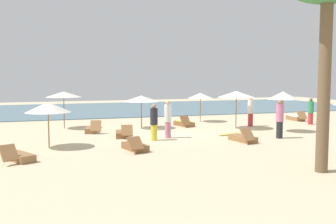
{
  "coord_description": "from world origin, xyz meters",
  "views": [
    {
      "loc": [
        -6.52,
        -20.02,
        3.16
      ],
      "look_at": [
        0.5,
        1.35,
        1.1
      ],
      "focal_mm": 43.12,
      "sensor_mm": 36.0,
      "label": 1
    }
  ],
  "objects_px": {
    "umbrella_6": "(141,99)",
    "lounger_5": "(92,129)",
    "lounger_2": "(18,157)",
    "lounger_3": "(135,147)",
    "umbrella_3": "(283,95)",
    "person_0": "(280,119)",
    "umbrella_0": "(236,94)",
    "person_1": "(168,119)",
    "person_4": "(311,111)",
    "umbrella_2": "(200,96)",
    "lounger_1": "(184,123)",
    "lounger_4": "(122,134)",
    "lounger_6": "(243,138)",
    "person_3": "(154,122)",
    "surfboard": "(233,134)",
    "umbrella_7": "(64,94)",
    "person_2": "(251,111)",
    "umbrella_4": "(48,107)",
    "lounger_0": "(296,118)"
  },
  "relations": [
    {
      "from": "person_2",
      "to": "surfboard",
      "type": "distance_m",
      "value": 4.03
    },
    {
      "from": "umbrella_0",
      "to": "lounger_3",
      "type": "height_order",
      "value": "umbrella_0"
    },
    {
      "from": "person_1",
      "to": "person_2",
      "type": "xyz_separation_m",
      "value": [
        6.33,
        2.86,
        -0.04
      ]
    },
    {
      "from": "umbrella_4",
      "to": "surfboard",
      "type": "distance_m",
      "value": 9.65
    },
    {
      "from": "lounger_2",
      "to": "lounger_6",
      "type": "height_order",
      "value": "lounger_2"
    },
    {
      "from": "umbrella_2",
      "to": "lounger_0",
      "type": "distance_m",
      "value": 6.99
    },
    {
      "from": "umbrella_4",
      "to": "person_2",
      "type": "xyz_separation_m",
      "value": [
        12.13,
        3.83,
        -0.85
      ]
    },
    {
      "from": "lounger_0",
      "to": "lounger_3",
      "type": "xyz_separation_m",
      "value": [
        -13.35,
        -7.51,
        -0.01
      ]
    },
    {
      "from": "umbrella_6",
      "to": "lounger_6",
      "type": "distance_m",
      "value": 7.28
    },
    {
      "from": "person_0",
      "to": "person_3",
      "type": "xyz_separation_m",
      "value": [
        -6.18,
        1.33,
        -0.09
      ]
    },
    {
      "from": "umbrella_0",
      "to": "person_1",
      "type": "height_order",
      "value": "umbrella_0"
    },
    {
      "from": "umbrella_4",
      "to": "lounger_2",
      "type": "distance_m",
      "value": 3.22
    },
    {
      "from": "surfboard",
      "to": "person_4",
      "type": "bearing_deg",
      "value": 19.98
    },
    {
      "from": "person_0",
      "to": "person_1",
      "type": "relative_size",
      "value": 1.02
    },
    {
      "from": "person_0",
      "to": "lounger_5",
      "type": "bearing_deg",
      "value": 149.97
    },
    {
      "from": "umbrella_3",
      "to": "person_0",
      "type": "distance_m",
      "value": 2.66
    },
    {
      "from": "lounger_1",
      "to": "lounger_4",
      "type": "height_order",
      "value": "lounger_1"
    },
    {
      "from": "umbrella_3",
      "to": "person_3",
      "type": "relative_size",
      "value": 1.28
    },
    {
      "from": "person_3",
      "to": "surfboard",
      "type": "bearing_deg",
      "value": 6.17
    },
    {
      "from": "umbrella_6",
      "to": "person_4",
      "type": "height_order",
      "value": "umbrella_6"
    },
    {
      "from": "umbrella_6",
      "to": "lounger_5",
      "type": "bearing_deg",
      "value": -164.95
    },
    {
      "from": "umbrella_7",
      "to": "surfboard",
      "type": "bearing_deg",
      "value": -32.88
    },
    {
      "from": "lounger_0",
      "to": "person_0",
      "type": "distance_m",
      "value": 8.7
    },
    {
      "from": "lounger_2",
      "to": "umbrella_6",
      "type": "bearing_deg",
      "value": 48.61
    },
    {
      "from": "person_3",
      "to": "umbrella_0",
      "type": "bearing_deg",
      "value": 24.43
    },
    {
      "from": "surfboard",
      "to": "umbrella_4",
      "type": "bearing_deg",
      "value": -174.21
    },
    {
      "from": "umbrella_3",
      "to": "lounger_2",
      "type": "xyz_separation_m",
      "value": [
        -13.75,
        -3.62,
        -1.86
      ]
    },
    {
      "from": "lounger_3",
      "to": "lounger_1",
      "type": "bearing_deg",
      "value": 55.39
    },
    {
      "from": "lounger_4",
      "to": "person_2",
      "type": "bearing_deg",
      "value": 12.31
    },
    {
      "from": "umbrella_0",
      "to": "umbrella_7",
      "type": "bearing_deg",
      "value": 161.41
    },
    {
      "from": "umbrella_6",
      "to": "person_2",
      "type": "bearing_deg",
      "value": -9.73
    },
    {
      "from": "umbrella_6",
      "to": "person_4",
      "type": "bearing_deg",
      "value": -8.11
    },
    {
      "from": "lounger_4",
      "to": "lounger_5",
      "type": "distance_m",
      "value": 2.51
    },
    {
      "from": "lounger_6",
      "to": "surfboard",
      "type": "distance_m",
      "value": 2.31
    },
    {
      "from": "umbrella_3",
      "to": "lounger_4",
      "type": "relative_size",
      "value": 1.27
    },
    {
      "from": "lounger_0",
      "to": "lounger_3",
      "type": "relative_size",
      "value": 0.95
    },
    {
      "from": "umbrella_2",
      "to": "umbrella_7",
      "type": "bearing_deg",
      "value": -175.76
    },
    {
      "from": "lounger_1",
      "to": "person_0",
      "type": "bearing_deg",
      "value": -64.24
    },
    {
      "from": "lounger_0",
      "to": "lounger_6",
      "type": "bearing_deg",
      "value": -138.82
    },
    {
      "from": "umbrella_4",
      "to": "person_2",
      "type": "distance_m",
      "value": 12.74
    },
    {
      "from": "lounger_1",
      "to": "person_4",
      "type": "xyz_separation_m",
      "value": [
        8.05,
        -1.67,
        0.67
      ]
    },
    {
      "from": "umbrella_6",
      "to": "umbrella_0",
      "type": "bearing_deg",
      "value": -19.34
    },
    {
      "from": "umbrella_2",
      "to": "umbrella_6",
      "type": "relative_size",
      "value": 0.92
    },
    {
      "from": "lounger_2",
      "to": "lounger_3",
      "type": "distance_m",
      "value": 4.64
    },
    {
      "from": "umbrella_0",
      "to": "person_1",
      "type": "distance_m",
      "value": 5.5
    },
    {
      "from": "umbrella_6",
      "to": "lounger_6",
      "type": "relative_size",
      "value": 1.2
    },
    {
      "from": "umbrella_2",
      "to": "lounger_1",
      "type": "xyz_separation_m",
      "value": [
        -1.9,
        -1.93,
        -1.6
      ]
    },
    {
      "from": "umbrella_3",
      "to": "person_0",
      "type": "xyz_separation_m",
      "value": [
        -1.48,
        -1.94,
        -1.05
      ]
    },
    {
      "from": "lounger_0",
      "to": "lounger_5",
      "type": "bearing_deg",
      "value": -173.97
    },
    {
      "from": "umbrella_0",
      "to": "person_1",
      "type": "bearing_deg",
      "value": -156.62
    }
  ]
}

